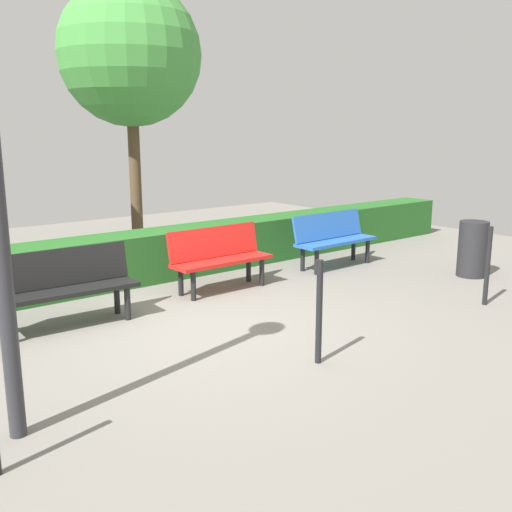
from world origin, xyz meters
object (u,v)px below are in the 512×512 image
object	(u,v)px
bench_black	(63,284)
trash_bin	(473,249)
bench_red	(219,255)
bench_blue	(333,237)
tree_near	(130,55)

from	to	relation	value
bench_black	trash_bin	world-z (taller)	bench_black
trash_bin	bench_red	bearing A→B (deg)	-27.91
bench_blue	tree_near	size ratio (longest dim) A/B	0.32
bench_blue	tree_near	bearing A→B (deg)	-62.59
tree_near	trash_bin	bearing A→B (deg)	120.15
bench_blue	bench_red	xyz separation A→B (m)	(2.24, -0.01, -0.00)
bench_blue	bench_red	world-z (taller)	bench_red
bench_black	trash_bin	bearing A→B (deg)	166.20
bench_red	bench_black	world-z (taller)	same
bench_blue	bench_black	xyz separation A→B (m)	(4.48, 0.13, 0.00)
bench_blue	trash_bin	distance (m)	2.11
bench_red	trash_bin	xyz separation A→B (m)	(-3.38, 1.79, -0.06)
bench_black	trash_bin	size ratio (longest dim) A/B	1.96
bench_black	bench_red	bearing A→B (deg)	-173.80
bench_black	trash_bin	xyz separation A→B (m)	(-5.62, 1.64, -0.07)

